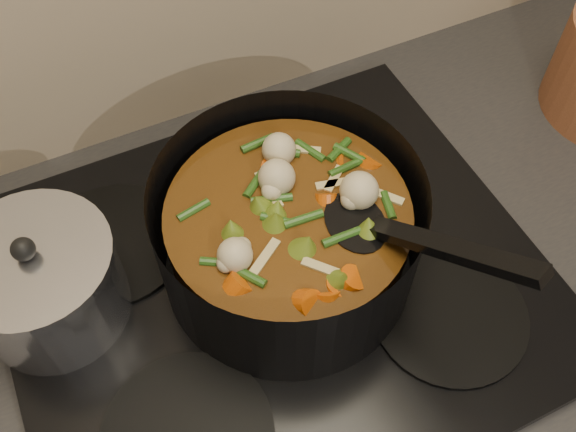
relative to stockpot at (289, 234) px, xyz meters
name	(u,v)px	position (x,y,z in m)	size (l,w,h in m)	color
counter	(280,408)	(-0.02, -0.01, -0.54)	(2.64, 0.64, 0.91)	brown
stovetop	(276,282)	(-0.02, -0.01, -0.08)	(0.62, 0.54, 0.03)	black
stockpot	(289,234)	(0.00, 0.00, 0.00)	(0.34, 0.39, 0.22)	black
saucepan	(45,283)	(-0.26, 0.06, -0.01)	(0.17, 0.17, 0.14)	silver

